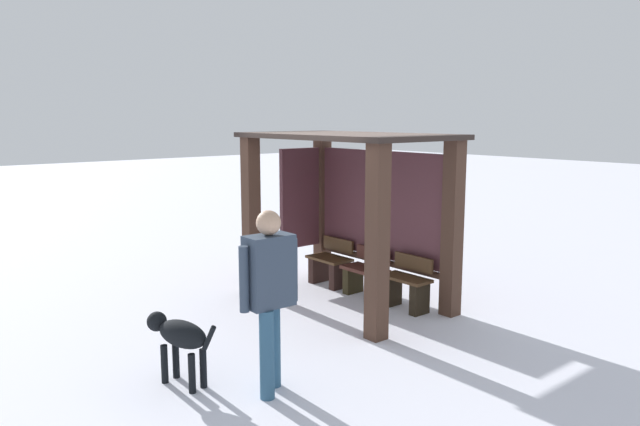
# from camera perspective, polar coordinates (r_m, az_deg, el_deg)

# --- Properties ---
(ground_plane) EXTENTS (60.00, 60.00, 0.00)m
(ground_plane) POSITION_cam_1_polar(r_m,az_deg,el_deg) (8.84, 2.33, -8.34)
(ground_plane) COLOR white
(bus_shelter) EXTENTS (3.02, 1.74, 2.42)m
(bus_shelter) POSITION_cam_1_polar(r_m,az_deg,el_deg) (8.72, 2.93, 2.13)
(bus_shelter) COLOR #462E22
(bus_shelter) RESTS_ON ground
(bench_left_inside) EXTENTS (0.71, 0.42, 0.73)m
(bench_left_inside) POSITION_cam_1_polar(r_m,az_deg,el_deg) (9.61, 0.96, -5.04)
(bench_left_inside) COLOR #4F361E
(bench_left_inside) RESTS_ON ground
(bench_center_inside) EXTENTS (0.71, 0.38, 0.72)m
(bench_center_inside) POSITION_cam_1_polar(r_m,az_deg,el_deg) (9.03, 4.33, -5.98)
(bench_center_inside) COLOR #4E2820
(bench_center_inside) RESTS_ON ground
(bench_right_inside) EXTENTS (0.71, 0.34, 0.75)m
(bench_right_inside) POSITION_cam_1_polar(r_m,az_deg,el_deg) (8.49, 8.16, -6.94)
(bench_right_inside) COLOR #4A321D
(bench_right_inside) RESTS_ON ground
(person_walking) EXTENTS (0.32, 0.65, 1.79)m
(person_walking) POSITION_cam_1_polar(r_m,az_deg,el_deg) (5.77, -4.79, -6.91)
(person_walking) COLOR #323F51
(person_walking) RESTS_ON ground
(dog) EXTENTS (0.91, 0.40, 0.70)m
(dog) POSITION_cam_1_polar(r_m,az_deg,el_deg) (6.26, -13.14, -11.27)
(dog) COLOR black
(dog) RESTS_ON ground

